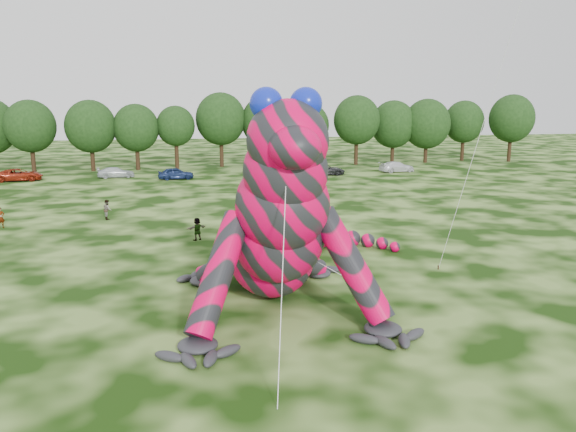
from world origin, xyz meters
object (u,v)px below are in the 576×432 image
Objects in this scene: tree_7 at (91,136)px; tree_13 at (357,130)px; tree_11 at (266,131)px; spectator_3 at (308,184)px; spectator_1 at (107,210)px; car_2 at (19,175)px; tree_15 at (427,131)px; tree_10 at (221,130)px; tree_16 at (463,131)px; tree_6 at (31,136)px; tree_9 at (176,137)px; spectator_0 at (1,218)px; tree_17 at (511,128)px; spectator_5 at (197,229)px; car_6 at (327,170)px; spectator_2 at (296,188)px; car_5 at (262,168)px; tree_14 at (393,132)px; tree_12 at (308,135)px; car_3 at (116,172)px; car_7 at (397,167)px; tree_8 at (137,137)px; car_4 at (176,173)px; inflatable_gecko at (266,193)px.

tree_7 is 37.21m from tree_13.
tree_11 is 5.44× the size of spectator_3.
car_2 is at bearing 12.77° from spectator_1.
tree_15 is 5.20× the size of spectator_3.
tree_10 reaches higher than tree_11.
tree_7 is 55.59m from tree_16.
tree_9 is (18.62, 0.66, -0.41)m from tree_6.
tree_16 is (63.01, 2.69, -0.06)m from tree_6.
tree_9 is 37.96m from spectator_0.
tree_9 is at bearing -179.35° from tree_15.
tree_17 is 64.87m from spectator_5.
tree_11 is 31.69m from tree_16.
car_6 is 2.95× the size of spectator_1.
tree_17 reaches higher than spectator_2.
car_5 is at bearing 75.17° from car_6.
tree_16 is 1.80× the size of car_2.
spectator_1 is at bearing -144.51° from tree_16.
car_2 is 37.21m from car_6.
tree_12 is at bearing -175.82° from tree_14.
tree_16 is 5.06× the size of spectator_3.
tree_17 is 44.52m from spectator_3.
car_3 is at bearing -169.03° from tree_16.
tree_14 is 51.93m from spectator_1.
car_2 reaches higher than car_7.
car_6 is at bearing -125.03° from tree_13.
spectator_0 is (-7.47, -1.73, -0.00)m from spectator_1.
spectator_3 is at bearing -127.32° from tree_14.
car_5 is (16.11, -7.13, -3.81)m from tree_8.
tree_11 is at bearing 179.02° from tree_15.
tree_8 is 0.95× the size of tree_14.
car_4 is at bearing 123.28° from spectator_2.
inflatable_gecko is 2.10× the size of tree_7.
tree_14 reaches higher than car_4.
tree_6 is 5.96× the size of spectator_0.
tree_10 reaches higher than tree_13.
tree_7 reaches higher than spectator_0.
tree_15 is (42.69, 0.79, 0.35)m from tree_8.
tree_15 is at bearing 1.05° from tree_8.
spectator_0 reaches higher than car_5.
tree_10 is 5.83× the size of spectator_2.
car_6 is at bearing -23.35° from tree_8.
spectator_3 is at bearing -103.47° from tree_12.
tree_16 is 43.64m from spectator_2.
spectator_5 is (1.07, -42.01, -3.56)m from tree_9.
tree_7 is 33.82m from spectator_1.
spectator_2 is (-7.59, -26.65, -3.59)m from tree_12.
tree_14 is at bearing 4.18° from tree_12.
tree_16 is 63.88m from car_2.
tree_16 is at bearing 2.75° from tree_8.
tree_11 is 1.07× the size of tree_14.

